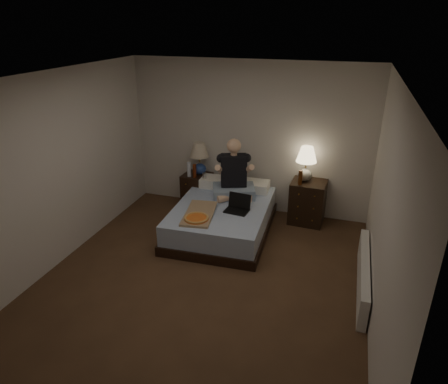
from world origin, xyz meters
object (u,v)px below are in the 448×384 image
(bed, at_px, (222,218))
(nightstand_left, at_px, (197,191))
(beer_bottle_left, at_px, (195,171))
(laptop, at_px, (237,204))
(lamp_left, at_px, (199,159))
(beer_bottle_right, at_px, (300,177))
(lamp_right, at_px, (306,164))
(radiator, at_px, (363,274))
(pizza_box, at_px, (196,219))
(nightstand_right, at_px, (307,202))
(person, at_px, (234,169))
(soda_can, at_px, (204,176))
(water_bottle, at_px, (189,169))

(bed, distance_m, nightstand_left, 1.02)
(beer_bottle_left, relative_size, laptop, 0.68)
(nightstand_left, relative_size, lamp_left, 1.07)
(laptop, bearing_deg, beer_bottle_right, 48.63)
(beer_bottle_right, relative_size, laptop, 0.68)
(lamp_right, height_order, radiator, lamp_right)
(nightstand_left, height_order, pizza_box, nightstand_left)
(nightstand_right, xyz_separation_m, person, (-1.14, -0.36, 0.57))
(soda_can, bearing_deg, bed, -49.56)
(pizza_box, height_order, radiator, pizza_box)
(person, bearing_deg, laptop, -88.86)
(pizza_box, relative_size, radiator, 0.47)
(lamp_right, xyz_separation_m, radiator, (0.95, -1.61, -0.78))
(bed, bearing_deg, soda_can, 128.02)
(water_bottle, relative_size, soda_can, 2.50)
(laptop, height_order, pizza_box, laptop)
(beer_bottle_left, bearing_deg, nightstand_left, 93.81)
(soda_can, relative_size, radiator, 0.06)
(water_bottle, height_order, radiator, water_bottle)
(nightstand_left, height_order, laptop, laptop)
(beer_bottle_right, bearing_deg, soda_can, -179.62)
(lamp_left, relative_size, lamp_right, 1.00)
(lamp_left, xyz_separation_m, beer_bottle_left, (-0.03, -0.16, -0.17))
(beer_bottle_right, xyz_separation_m, pizza_box, (-1.26, -1.20, -0.32))
(bed, xyz_separation_m, nightstand_right, (1.21, 0.74, 0.12))
(beer_bottle_left, distance_m, beer_bottle_right, 1.76)
(nightstand_left, xyz_separation_m, laptop, (0.96, -0.88, 0.27))
(soda_can, bearing_deg, water_bottle, 172.53)
(nightstand_left, height_order, beer_bottle_right, beer_bottle_right)
(nightstand_left, xyz_separation_m, person, (0.76, -0.35, 0.62))
(nightstand_right, height_order, laptop, nightstand_right)
(bed, height_order, lamp_left, lamp_left)
(beer_bottle_left, xyz_separation_m, radiator, (2.77, -1.45, -0.52))
(lamp_left, distance_m, person, 0.82)
(nightstand_left, distance_m, lamp_right, 1.94)
(radiator, bearing_deg, beer_bottle_left, 152.36)
(lamp_left, relative_size, person, 0.60)
(nightstand_left, xyz_separation_m, nightstand_right, (1.90, 0.01, 0.05))
(soda_can, bearing_deg, lamp_left, 129.29)
(person, distance_m, pizza_box, 1.11)
(lamp_left, distance_m, radiator, 3.24)
(bed, height_order, nightstand_left, nightstand_left)
(laptop, bearing_deg, beer_bottle_left, 147.66)
(pizza_box, bearing_deg, beer_bottle_right, 35.48)
(water_bottle, bearing_deg, person, -15.67)
(beer_bottle_left, relative_size, radiator, 0.14)
(nightstand_right, bearing_deg, lamp_left, -178.00)
(lamp_left, distance_m, beer_bottle_right, 1.74)
(bed, relative_size, pizza_box, 2.40)
(bed, bearing_deg, lamp_left, 127.75)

